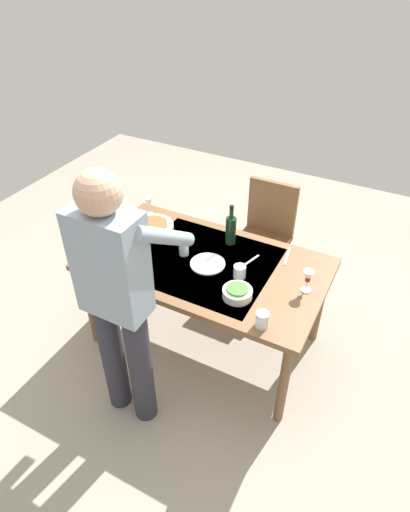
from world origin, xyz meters
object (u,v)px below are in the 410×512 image
(serving_bowl_pasta, at_px, (153,227))
(side_bowl_salad, at_px, (237,292))
(person_server, at_px, (118,295))
(water_cup_near_right, at_px, (184,249))
(water_cup_near_left, at_px, (124,254))
(water_cup_far_left, at_px, (262,320))
(wine_glass_right, at_px, (149,203))
(water_cup_far_right, at_px, (240,272))
(wine_bottle, at_px, (231,229))
(dining_table, at_px, (205,270))
(dinner_plate_near, at_px, (208,264))
(chair_near, at_px, (266,230))
(wine_glass_left, at_px, (308,277))

(serving_bowl_pasta, bearing_deg, side_bowl_salad, 156.57)
(person_server, relative_size, water_cup_near_right, 18.47)
(water_cup_near_right, bearing_deg, serving_bowl_pasta, -22.43)
(water_cup_near_left, xyz_separation_m, water_cup_far_left, (-1.02, 0.14, -0.00))
(person_server, bearing_deg, wine_glass_right, -64.22)
(water_cup_far_right, bearing_deg, wine_bottle, -56.44)
(dining_table, relative_size, water_cup_near_right, 17.33)
(person_server, relative_size, water_cup_far_right, 19.64)
(dining_table, distance_m, water_cup_near_left, 0.54)
(serving_bowl_pasta, bearing_deg, dinner_plate_near, 162.62)
(wine_glass_right, height_order, water_cup_near_left, wine_glass_right)
(chair_near, xyz_separation_m, water_cup_far_left, (-0.42, 1.20, 0.26))
(side_bowl_salad, bearing_deg, water_cup_far_left, 144.17)
(wine_glass_right, relative_size, water_cup_near_left, 1.47)
(water_cup_near_left, xyz_separation_m, serving_bowl_pasta, (0.02, -0.37, -0.02))
(wine_bottle, bearing_deg, dining_table, 78.90)
(water_cup_near_left, bearing_deg, serving_bowl_pasta, -86.61)
(dining_table, height_order, wine_glass_right, wine_glass_right)
(water_cup_near_right, distance_m, dinner_plate_near, 0.20)
(water_cup_near_left, relative_size, side_bowl_salad, 0.57)
(serving_bowl_pasta, xyz_separation_m, dinner_plate_near, (-0.53, 0.17, -0.03))
(chair_near, height_order, water_cup_far_right, chair_near)
(water_cup_far_right, relative_size, side_bowl_salad, 0.48)
(chair_near, bearing_deg, wine_bottle, 82.77)
(water_cup_near_right, bearing_deg, person_server, 91.65)
(wine_glass_left, xyz_separation_m, dinner_plate_near, (0.65, 0.05, -0.10))
(wine_glass_left, height_order, serving_bowl_pasta, wine_glass_left)
(water_cup_far_left, height_order, dinner_plate_near, water_cup_far_left)
(wine_glass_left, bearing_deg, water_cup_near_right, 1.60)
(chair_near, distance_m, water_cup_near_left, 1.25)
(water_cup_near_left, distance_m, side_bowl_salad, 0.81)
(wine_bottle, height_order, side_bowl_salad, wine_bottle)
(water_cup_near_right, xyz_separation_m, water_cup_far_right, (-0.43, 0.05, -0.00))
(water_cup_near_right, bearing_deg, water_cup_near_left, 36.60)
(serving_bowl_pasta, bearing_deg, water_cup_far_right, 166.34)
(wine_bottle, xyz_separation_m, water_cup_near_right, (0.22, 0.27, -0.06))
(water_cup_far_left, bearing_deg, side_bowl_salad, -35.83)
(water_cup_far_right, height_order, dinner_plate_near, water_cup_far_right)
(dining_table, relative_size, serving_bowl_pasta, 5.28)
(water_cup_far_right, relative_size, dinner_plate_near, 0.37)
(dining_table, xyz_separation_m, water_cup_far_right, (-0.26, 0.04, 0.11))
(chair_near, relative_size, wine_glass_right, 6.03)
(wine_glass_left, bearing_deg, wine_bottle, -21.51)
(side_bowl_salad, bearing_deg, dining_table, -32.66)
(water_cup_near_left, xyz_separation_m, water_cup_near_right, (-0.32, -0.23, -0.01))
(dining_table, relative_size, water_cup_far_right, 18.43)
(wine_glass_left, relative_size, serving_bowl_pasta, 0.50)
(chair_near, distance_m, water_cup_far_left, 1.30)
(water_cup_near_left, height_order, side_bowl_salad, water_cup_near_left)
(person_server, bearing_deg, dinner_plate_near, -103.84)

